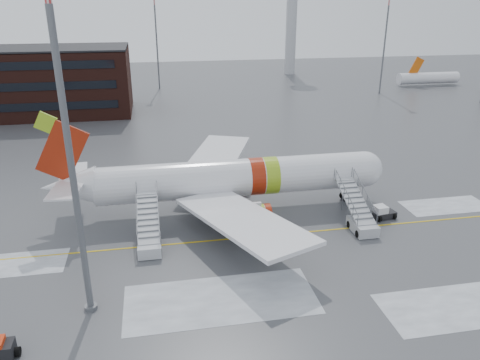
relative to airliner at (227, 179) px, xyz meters
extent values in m
plane|color=#494C4F|center=(2.99, -5.43, -3.42)|extent=(260.00, 260.00, 0.00)
cylinder|color=white|center=(0.95, 0.00, 0.08)|extent=(28.00, 3.80, 3.80)
sphere|color=white|center=(14.95, 0.00, 0.08)|extent=(3.80, 3.80, 3.80)
cube|color=black|center=(16.00, 0.00, 0.58)|extent=(1.09, 1.60, 0.97)
cone|color=white|center=(-15.45, 0.00, 0.33)|extent=(5.20, 3.72, 3.72)
cube|color=#96200B|center=(-15.55, 0.00, 3.88)|extent=(5.27, 0.30, 6.09)
cube|color=#93BB1E|center=(-16.65, 0.00, 6.68)|extent=(2.16, 0.26, 2.16)
cube|color=white|center=(-15.25, 2.60, 0.98)|extent=(3.07, 4.85, 0.18)
cube|color=white|center=(-15.25, -2.60, 0.98)|extent=(3.07, 4.85, 0.18)
cube|color=white|center=(-0.05, 8.50, -0.52)|extent=(10.72, 15.97, 1.13)
cube|color=white|center=(-0.05, -8.50, -0.52)|extent=(10.72, 15.97, 1.13)
cylinder|color=white|center=(1.45, 5.20, -1.87)|extent=(3.40, 2.10, 2.10)
cylinder|color=white|center=(1.45, -5.20, -1.87)|extent=(3.40, 2.10, 2.10)
cylinder|color=#595B60|center=(12.95, 0.00, -2.52)|extent=(0.20, 0.20, 1.80)
cylinder|color=black|center=(12.95, 0.00, -2.97)|extent=(0.90, 0.56, 0.90)
cylinder|color=black|center=(0.45, 2.40, -2.97)|extent=(0.90, 0.56, 0.90)
cylinder|color=black|center=(0.45, -2.40, -2.97)|extent=(0.90, 0.56, 0.90)
cube|color=#ABAEB2|center=(11.74, -7.30, -2.87)|extent=(2.00, 3.20, 1.00)
cube|color=#ABAEB2|center=(11.74, -5.20, -1.19)|extent=(1.90, 5.87, 2.52)
cube|color=#ABAEB2|center=(11.74, -1.90, -0.02)|extent=(1.90, 1.40, 0.15)
cylinder|color=#595B60|center=(11.74, -2.30, -1.72)|extent=(0.16, 0.16, 3.40)
cylinder|color=black|center=(10.84, -8.30, -3.07)|extent=(0.25, 0.70, 0.70)
cylinder|color=black|center=(12.64, -6.30, -3.07)|extent=(0.25, 0.70, 0.70)
cube|color=#BABDC2|center=(-8.08, -7.30, -2.87)|extent=(2.00, 3.20, 1.00)
cube|color=#BABDC2|center=(-8.08, -5.20, -1.19)|extent=(1.90, 5.87, 2.52)
cube|color=#BABDC2|center=(-8.08, -1.90, -0.02)|extent=(1.90, 1.40, 0.15)
cylinder|color=#595B60|center=(-8.08, -2.30, -1.72)|extent=(0.16, 0.16, 3.40)
cylinder|color=black|center=(-8.98, -8.30, -3.07)|extent=(0.25, 0.70, 0.70)
cylinder|color=black|center=(-7.18, -6.30, -3.07)|extent=(0.25, 0.70, 0.70)
cube|color=black|center=(15.06, -4.90, -3.03)|extent=(2.54, 1.61, 0.60)
cube|color=silver|center=(14.64, -4.96, -2.44)|extent=(1.35, 1.35, 0.77)
cube|color=black|center=(14.64, -4.96, -2.14)|extent=(1.17, 1.24, 0.13)
cylinder|color=black|center=(14.31, -5.61, -3.12)|extent=(0.34, 0.63, 0.60)
cylinder|color=black|center=(15.99, -5.37, -3.12)|extent=(0.34, 0.63, 0.60)
cylinder|color=black|center=(14.13, -4.43, -3.12)|extent=(0.34, 0.63, 0.60)
cylinder|color=black|center=(15.82, -4.19, -3.12)|extent=(0.34, 0.63, 0.60)
cylinder|color=black|center=(-16.54, -18.84, -3.12)|extent=(1.03, 0.63, 0.61)
cylinder|color=#595B60|center=(-12.27, -14.79, 6.76)|extent=(0.44, 0.44, 20.36)
cylinder|color=#595B60|center=(-12.27, -14.79, -3.27)|extent=(0.90, 0.90, 0.30)
cylinder|color=#B2B5BA|center=(32.99, 89.57, 10.58)|extent=(3.00, 3.00, 28.00)
cylinder|color=#595B60|center=(44.99, 56.57, 6.18)|extent=(0.36, 0.36, 19.20)
cylinder|color=#595B60|center=(-5.01, 72.57, 6.18)|extent=(0.36, 0.36, 19.20)
camera|label=1|loc=(-6.98, -43.95, 17.21)|focal=35.00mm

